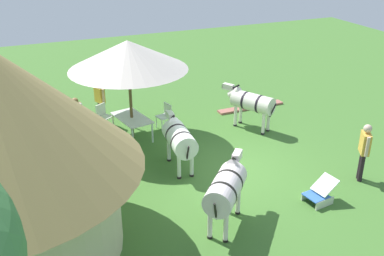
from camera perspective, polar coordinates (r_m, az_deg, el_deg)
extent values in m
plane|color=#406F2C|center=(13.33, 4.69, -5.30)|extent=(36.00, 36.00, 0.00)
cylinder|color=beige|center=(10.53, -22.73, -9.78)|extent=(4.89, 4.89, 2.04)
cylinder|color=brown|center=(14.89, -7.79, 3.00)|extent=(0.10, 0.10, 2.40)
cone|color=beige|center=(14.37, -8.17, 9.19)|extent=(3.82, 3.82, 0.93)
cube|color=silver|center=(15.07, -7.68, 1.31)|extent=(1.71, 1.15, 0.04)
cylinder|color=silver|center=(14.49, -7.54, -1.30)|extent=(0.06, 0.06, 0.70)
cylinder|color=silver|center=(15.69, -10.00, 0.63)|extent=(0.06, 0.06, 0.70)
cylinder|color=silver|center=(14.79, -5.07, -0.61)|extent=(0.06, 0.06, 0.70)
cylinder|color=silver|center=(15.96, -7.66, 1.23)|extent=(0.06, 0.06, 0.70)
cube|color=white|center=(15.74, -3.67, 1.45)|extent=(0.52, 0.51, 0.04)
cube|color=white|center=(15.74, -3.11, 2.36)|extent=(0.44, 0.14, 0.45)
cylinder|color=white|center=(15.59, -3.84, 0.31)|extent=(0.04, 0.04, 0.45)
cylinder|color=white|center=(15.89, -4.56, 0.77)|extent=(0.04, 0.04, 0.45)
cylinder|color=white|center=(15.77, -2.73, 0.63)|extent=(0.04, 0.04, 0.45)
cylinder|color=white|center=(16.06, -3.47, 1.08)|extent=(0.04, 0.04, 0.45)
cube|color=white|center=(15.96, -11.00, 1.38)|extent=(0.59, 0.60, 0.04)
cube|color=white|center=(16.01, -11.56, 2.26)|extent=(0.28, 0.39, 0.45)
cylinder|color=white|center=(16.06, -10.01, 0.73)|extent=(0.04, 0.04, 0.45)
cylinder|color=white|center=(15.81, -10.94, 0.26)|extent=(0.04, 0.04, 0.45)
cylinder|color=white|center=(16.29, -10.94, 1.01)|extent=(0.04, 0.04, 0.45)
cylinder|color=white|center=(16.05, -11.87, 0.55)|extent=(0.04, 0.04, 0.45)
cube|color=white|center=(14.12, -9.01, -1.67)|extent=(0.59, 0.59, 0.04)
cube|color=white|center=(13.86, -9.30, -1.18)|extent=(0.26, 0.40, 0.45)
cylinder|color=white|center=(14.43, -9.46, -2.10)|extent=(0.04, 0.04, 0.45)
cylinder|color=white|center=(14.32, -8.01, -2.22)|extent=(0.04, 0.04, 0.45)
cylinder|color=white|center=(14.12, -9.90, -2.75)|extent=(0.04, 0.04, 0.45)
cylinder|color=white|center=(14.01, -8.43, -2.87)|extent=(0.04, 0.04, 0.45)
cylinder|color=black|center=(15.06, -14.09, -0.56)|extent=(0.12, 0.12, 0.82)
cylinder|color=black|center=(14.96, -14.38, -0.78)|extent=(0.12, 0.12, 0.82)
cube|color=silver|center=(14.73, -14.51, 1.80)|extent=(0.47, 0.45, 0.58)
cylinder|color=#9C6C49|center=(14.92, -14.01, 2.22)|extent=(0.09, 0.09, 0.55)
cylinder|color=#9C6C49|center=(14.53, -15.04, 1.49)|extent=(0.09, 0.09, 0.55)
sphere|color=#9C6C49|center=(14.58, -14.68, 3.32)|extent=(0.22, 0.22, 0.22)
cylinder|color=black|center=(16.61, -11.62, 2.04)|extent=(0.11, 0.11, 0.79)
cylinder|color=black|center=(16.50, -11.37, 1.91)|extent=(0.11, 0.11, 0.79)
cube|color=gold|center=(16.31, -11.69, 4.15)|extent=(0.47, 0.33, 0.56)
cylinder|color=#E3AD8F|center=(16.50, -12.14, 4.41)|extent=(0.08, 0.08, 0.52)
cylinder|color=#E3AD8F|center=(16.11, -11.24, 3.99)|extent=(0.08, 0.08, 0.52)
sphere|color=#E3AD8F|center=(16.18, -11.81, 5.49)|extent=(0.21, 0.21, 0.21)
cylinder|color=black|center=(13.39, 20.78, -4.75)|extent=(0.12, 0.12, 0.85)
cylinder|color=black|center=(13.52, 20.66, -4.43)|extent=(0.12, 0.12, 0.85)
cube|color=gold|center=(13.13, 21.19, -1.81)|extent=(0.51, 0.42, 0.60)
cylinder|color=beige|center=(12.90, 21.42, -2.25)|extent=(0.09, 0.09, 0.57)
cylinder|color=beige|center=(13.36, 20.98, -1.25)|extent=(0.09, 0.09, 0.57)
sphere|color=beige|center=(12.96, 21.48, -0.07)|extent=(0.23, 0.23, 0.23)
cube|color=#3566BE|center=(12.14, 15.53, -8.28)|extent=(0.59, 0.62, 0.03)
cube|color=white|center=(12.20, 16.57, -6.94)|extent=(0.59, 0.58, 0.37)
cube|color=beige|center=(12.10, 16.54, -9.18)|extent=(0.13, 0.60, 0.22)
cube|color=beige|center=(12.38, 14.80, -8.09)|extent=(0.13, 0.60, 0.22)
cylinder|color=silver|center=(15.64, 7.73, 3.28)|extent=(1.61, 1.26, 0.61)
cylinder|color=black|center=(15.50, 8.68, 3.02)|extent=(0.37, 0.58, 0.62)
cylinder|color=black|center=(15.77, 6.89, 3.51)|extent=(0.37, 0.58, 0.62)
cylinder|color=silver|center=(15.94, 5.47, 4.51)|extent=(0.59, 0.50, 0.48)
cube|color=silver|center=(16.03, 4.65, 5.26)|extent=(0.44, 0.35, 0.20)
cube|color=black|center=(16.13, 4.12, 5.30)|extent=(0.16, 0.16, 0.12)
cube|color=black|center=(15.87, 5.49, 5.18)|extent=(0.34, 0.21, 0.28)
cylinder|color=silver|center=(16.01, 5.56, 1.54)|extent=(0.11, 0.11, 0.77)
cylinder|color=black|center=(16.15, 5.51, 0.39)|extent=(0.13, 0.13, 0.06)
cylinder|color=silver|center=(16.27, 6.21, 1.90)|extent=(0.11, 0.11, 0.77)
cylinder|color=black|center=(16.41, 6.15, 0.76)|extent=(0.13, 0.13, 0.06)
cylinder|color=silver|center=(15.48, 9.08, 0.50)|extent=(0.11, 0.11, 0.77)
cylinder|color=black|center=(15.63, 8.99, -0.68)|extent=(0.13, 0.13, 0.06)
cylinder|color=silver|center=(15.75, 9.69, 0.89)|extent=(0.11, 0.11, 0.77)
cylinder|color=black|center=(15.90, 9.60, -0.27)|extent=(0.13, 0.13, 0.06)
cylinder|color=black|center=(15.32, 10.26, 2.23)|extent=(0.23, 0.16, 0.53)
cylinder|color=silver|center=(10.49, 4.29, -7.70)|extent=(1.58, 1.51, 0.68)
cylinder|color=black|center=(10.25, 3.83, -8.56)|extent=(0.52, 0.57, 0.69)
cylinder|color=black|center=(10.72, 4.68, -6.96)|extent=(0.52, 0.57, 0.69)
cylinder|color=silver|center=(11.03, 5.37, -4.91)|extent=(0.61, 0.59, 0.51)
cube|color=silver|center=(11.19, 5.76, -3.53)|extent=(0.42, 0.40, 0.20)
cube|color=black|center=(11.36, 5.97, -3.25)|extent=(0.17, 0.17, 0.12)
cube|color=black|center=(10.93, 5.41, -4.00)|extent=(0.30, 0.27, 0.28)
cylinder|color=silver|center=(11.35, 4.05, -8.82)|extent=(0.11, 0.11, 0.78)
cylinder|color=black|center=(11.55, 4.00, -10.31)|extent=(0.13, 0.13, 0.06)
cylinder|color=silver|center=(11.28, 5.90, -9.14)|extent=(0.11, 0.11, 0.78)
cylinder|color=black|center=(11.48, 5.82, -10.64)|extent=(0.13, 0.13, 0.06)
cylinder|color=silver|center=(10.44, 2.31, -12.12)|extent=(0.11, 0.11, 0.78)
cylinder|color=black|center=(10.66, 2.28, -13.68)|extent=(0.13, 0.13, 0.06)
cylinder|color=silver|center=(10.36, 4.33, -12.51)|extent=(0.11, 0.11, 0.78)
cylinder|color=black|center=(10.58, 4.26, -14.06)|extent=(0.13, 0.13, 0.06)
cylinder|color=black|center=(9.90, 3.01, -10.56)|extent=(0.21, 0.19, 0.53)
cylinder|color=silver|center=(12.92, -1.59, -1.38)|extent=(1.48, 0.79, 0.68)
cylinder|color=black|center=(12.67, -1.21, -1.92)|extent=(0.13, 0.70, 0.70)
cylinder|color=black|center=(13.14, -1.91, -0.91)|extent=(0.13, 0.70, 0.70)
cylinder|color=silver|center=(13.46, -2.47, 0.58)|extent=(0.57, 0.35, 0.51)
cube|color=silver|center=(13.65, -2.80, 1.65)|extent=(0.41, 0.21, 0.20)
cube|color=black|center=(13.82, -3.00, 1.82)|extent=(0.13, 0.13, 0.12)
cube|color=black|center=(13.38, -2.48, 1.37)|extent=(0.37, 0.07, 0.28)
cylinder|color=silver|center=(13.62, -2.97, -2.85)|extent=(0.11, 0.11, 0.72)
cylinder|color=black|center=(13.77, -2.94, -4.06)|extent=(0.13, 0.13, 0.06)
cylinder|color=silver|center=(13.71, -1.46, -2.62)|extent=(0.11, 0.11, 0.72)
cylinder|color=black|center=(13.86, -1.44, -3.83)|extent=(0.13, 0.13, 0.06)
cylinder|color=silver|center=(12.69, -1.66, -5.01)|extent=(0.11, 0.11, 0.72)
cylinder|color=black|center=(12.86, -1.64, -6.28)|extent=(0.13, 0.13, 0.06)
cylinder|color=silver|center=(12.79, -0.04, -4.75)|extent=(0.11, 0.11, 0.72)
cylinder|color=black|center=(12.95, -0.04, -6.01)|extent=(0.13, 0.13, 0.06)
cylinder|color=black|center=(12.31, -0.56, -3.28)|extent=(0.24, 0.07, 0.53)
cube|color=#A36254|center=(17.79, 7.50, 2.67)|extent=(0.44, 2.81, 0.08)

